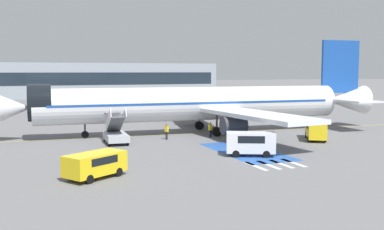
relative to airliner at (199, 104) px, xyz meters
The scene contains 17 objects.
ground_plane 3.73m from the airliner, 118.73° to the left, with size 600.00×600.00×0.00m, color slate.
apron_leadline_yellow 3.73m from the airliner, behind, with size 0.20×81.63×0.01m, color gold.
apron_stand_patch_blue 13.91m from the airliner, 92.76° to the right, with size 5.08×11.66×0.01m, color #2856A8.
apron_walkway_bar_0 20.16m from the airliner, 98.84° to the right, with size 0.44×3.60×0.01m, color silver.
apron_walkway_bar_1 20.01m from the airliner, 95.38° to the right, with size 0.44×3.60×0.01m, color silver.
apron_walkway_bar_2 19.94m from the airliner, 91.89° to the right, with size 0.44×3.60×0.01m, color silver.
apron_walkway_bar_3 19.93m from the airliner, 88.38° to the right, with size 0.44×3.60×0.01m, color silver.
airliner is the anchor object (origin of this frame).
boarding_stairs_forward 12.22m from the airliner, 160.39° to the right, with size 2.45×5.33×3.90m.
fuel_tanker 26.86m from the airliner, 79.24° to the left, with size 4.22×10.76×3.39m.
service_van_0 15.68m from the airliner, 94.68° to the right, with size 4.79×3.66×2.12m.
service_van_1 14.21m from the airliner, 44.20° to the right, with size 4.26×5.40×2.10m.
service_van_3 24.86m from the airliner, 129.74° to the right, with size 4.86×4.14×1.81m.
baggage_cart 8.70m from the airliner, 52.45° to the right, with size 2.93×2.86×0.87m.
ground_crew_0 6.96m from the airliner, 146.87° to the right, with size 0.41×0.49×1.78m.
ground_crew_1 4.69m from the airliner, 92.71° to the right, with size 0.47×0.33×1.76m.
terminal_building 84.98m from the airliner, 94.41° to the left, with size 88.66×12.10×9.99m.
Camera 1 is at (-20.47, -51.57, 7.66)m, focal length 42.00 mm.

